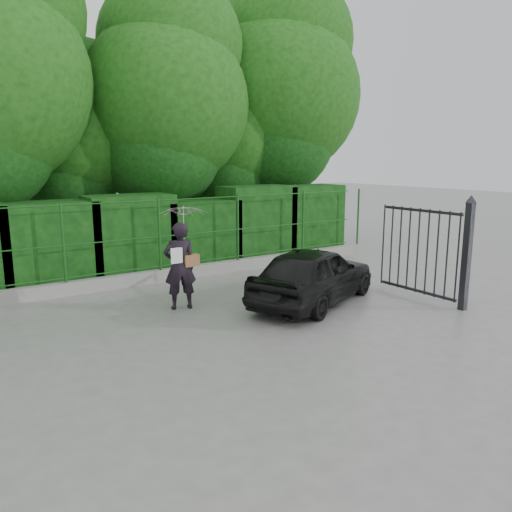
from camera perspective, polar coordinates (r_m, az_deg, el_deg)
ground at (r=8.87m, az=-1.45°, el=-9.16°), size 80.00×80.00×0.00m
kerb at (r=12.69m, az=-12.47°, el=-2.45°), size 14.00×0.25×0.30m
fence at (r=12.57m, az=-11.73°, el=2.34°), size 14.13×0.06×1.80m
hedge at (r=13.44m, az=-14.19°, el=2.22°), size 14.20×1.20×2.25m
trees at (r=15.85m, az=-13.70°, el=16.44°), size 17.10×6.15×8.08m
gate at (r=11.19m, az=20.93°, el=0.69°), size 0.22×2.33×2.36m
woman at (r=10.31m, az=-8.37°, el=1.63°), size 1.01×0.99×2.14m
car at (r=10.74m, az=6.62°, el=-2.12°), size 3.96×2.76×1.25m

